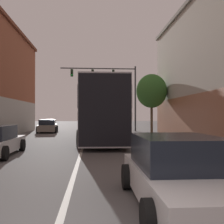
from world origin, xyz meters
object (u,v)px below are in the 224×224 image
(hatchback_foreground, at_px, (180,173))
(street_tree_near, at_px, (152,91))
(traffic_signal_gantry, at_px, (112,83))
(parked_car_left_mid, at_px, (48,126))
(bus, at_px, (103,110))

(hatchback_foreground, xyz_separation_m, street_tree_near, (3.85, 19.20, 3.41))
(traffic_signal_gantry, bearing_deg, hatchback_foreground, -91.04)
(traffic_signal_gantry, bearing_deg, street_tree_near, -54.06)
(hatchback_foreground, height_order, parked_car_left_mid, parked_car_left_mid)
(parked_car_left_mid, distance_m, traffic_signal_gantry, 8.36)
(bus, relative_size, traffic_signal_gantry, 1.21)
(street_tree_near, bearing_deg, hatchback_foreground, -101.35)
(bus, bearing_deg, hatchback_foreground, -174.17)
(street_tree_near, bearing_deg, traffic_signal_gantry, 125.94)
(bus, bearing_deg, street_tree_near, -33.48)
(hatchback_foreground, bearing_deg, bus, 5.03)
(hatchback_foreground, xyz_separation_m, traffic_signal_gantry, (0.43, 23.92, 4.76))
(parked_car_left_mid, distance_m, street_tree_near, 11.17)
(parked_car_left_mid, relative_size, street_tree_near, 0.79)
(bus, relative_size, parked_car_left_mid, 2.28)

